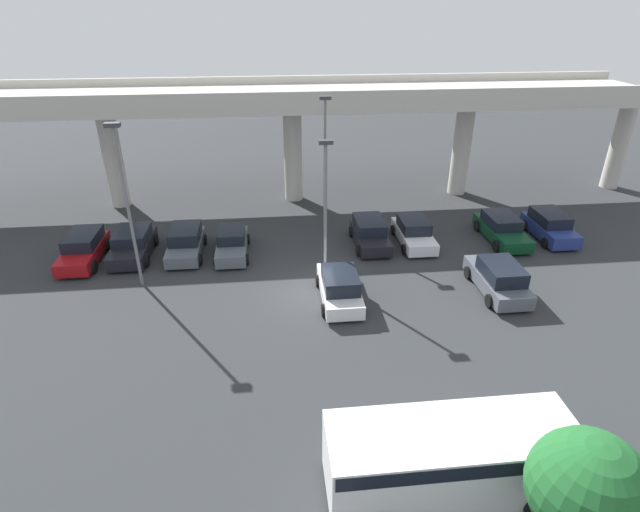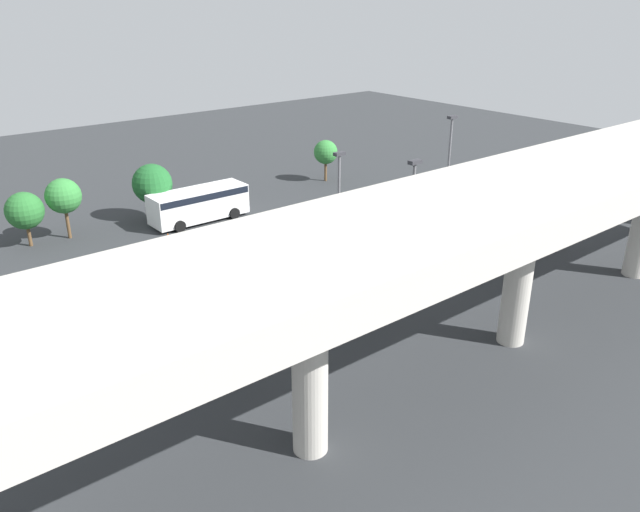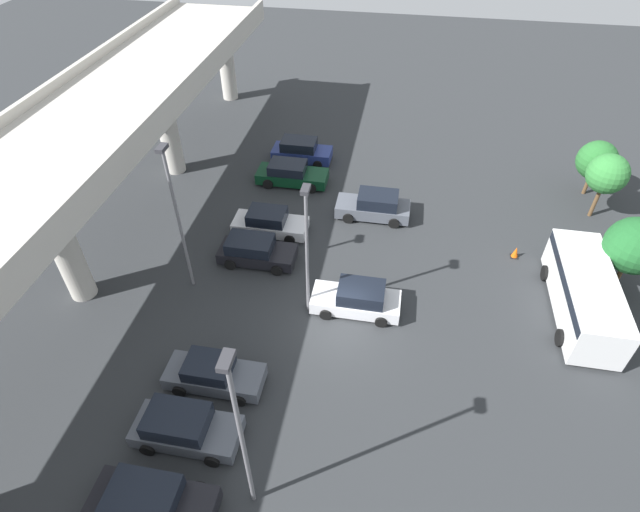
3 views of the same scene
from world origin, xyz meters
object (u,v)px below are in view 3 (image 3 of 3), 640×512
at_px(parked_car_2, 184,427).
at_px(lamp_post_by_overpass, 307,244).
at_px(parked_car_8, 291,174).
at_px(tree_front_right, 608,174).
at_px(parked_car_7, 374,206).
at_px(shuttle_bus, 585,292).
at_px(lamp_post_near_aisle, 240,429).
at_px(tree_front_far_right, 597,160).
at_px(parked_car_6, 269,223).
at_px(tree_front_centre, 635,246).
at_px(parked_car_5, 255,251).
at_px(lamp_post_mid_lot, 177,211).
at_px(parked_car_4, 357,299).
at_px(traffic_cone, 515,252).
at_px(parked_car_9, 301,151).
at_px(parked_car_1, 150,504).
at_px(parked_car_3, 213,374).

bearing_deg(parked_car_2, lamp_post_by_overpass, 65.89).
relative_size(parked_car_8, tree_front_right, 1.12).
xyz_separation_m(parked_car_7, shuttle_bus, (-6.44, -11.06, 0.68)).
height_order(lamp_post_near_aisle, tree_front_far_right, lamp_post_near_aisle).
height_order(parked_car_6, lamp_post_near_aisle, lamp_post_near_aisle).
bearing_deg(lamp_post_by_overpass, tree_front_centre, -73.82).
relative_size(parked_car_5, lamp_post_mid_lot, 0.52).
xyz_separation_m(parked_car_4, tree_front_right, (10.72, -13.72, 2.35)).
xyz_separation_m(lamp_post_near_aisle, lamp_post_mid_lot, (10.50, 6.41, -0.05)).
xyz_separation_m(parked_car_4, lamp_post_mid_lot, (0.27, 9.03, 4.16)).
relative_size(parked_car_2, traffic_cone, 6.18).
bearing_deg(parked_car_7, parked_car_6, 24.15).
height_order(lamp_post_by_overpass, tree_front_centre, lamp_post_by_overpass).
relative_size(parked_car_5, shuttle_bus, 0.58).
xyz_separation_m(parked_car_5, parked_car_8, (8.33, -0.21, -0.01)).
bearing_deg(traffic_cone, parked_car_2, 134.02).
bearing_deg(parked_car_6, parked_car_5, -92.66).
height_order(parked_car_6, lamp_post_mid_lot, lamp_post_mid_lot).
bearing_deg(tree_front_right, tree_front_far_right, -3.56).
bearing_deg(parked_car_2, tree_front_right, 44.00).
xyz_separation_m(parked_car_4, parked_car_5, (2.74, 6.17, -0.00)).
height_order(tree_front_centre, tree_front_far_right, tree_front_centre).
relative_size(lamp_post_by_overpass, tree_front_right, 1.73).
height_order(parked_car_9, lamp_post_by_overpass, lamp_post_by_overpass).
xyz_separation_m(parked_car_1, lamp_post_by_overpass, (10.94, -3.61, 3.69)).
bearing_deg(parked_car_7, parked_car_1, 72.53).
bearing_deg(lamp_post_by_overpass, parked_car_2, 155.89).
bearing_deg(parked_car_6, shuttle_bus, -12.15).
distance_m(tree_front_centre, tree_front_far_right, 9.12).
distance_m(parked_car_2, parked_car_8, 19.41).
relative_size(lamp_post_mid_lot, tree_front_far_right, 2.21).
xyz_separation_m(parked_car_7, traffic_cone, (-2.50, -8.44, -0.46)).
xyz_separation_m(parked_car_1, parked_car_9, (25.55, -0.19, 0.06)).
relative_size(parked_car_6, tree_front_centre, 1.05).
relative_size(lamp_post_mid_lot, tree_front_centre, 1.95).
bearing_deg(lamp_post_near_aisle, tree_front_centre, -48.31).
distance_m(parked_car_2, parked_car_5, 11.07).
xyz_separation_m(parked_car_6, lamp_post_by_overpass, (-5.90, -3.56, 3.71)).
bearing_deg(parked_car_3, lamp_post_mid_lot, 119.22).
relative_size(parked_car_6, parked_car_8, 0.93).
height_order(parked_car_5, lamp_post_near_aisle, lamp_post_near_aisle).
bearing_deg(parked_car_2, parked_car_4, 54.19).
xyz_separation_m(tree_front_centre, tree_front_right, (6.50, -0.12, 0.28)).
bearing_deg(traffic_cone, parked_car_8, 69.63).
height_order(parked_car_8, lamp_post_near_aisle, lamp_post_near_aisle).
bearing_deg(tree_front_far_right, parked_car_1, 141.05).
bearing_deg(parked_car_6, traffic_cone, 0.95).
distance_m(parked_car_1, parked_car_8, 22.46).
bearing_deg(lamp_post_mid_lot, tree_front_centre, -80.11).
height_order(parked_car_7, lamp_post_by_overpass, lamp_post_by_overpass).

